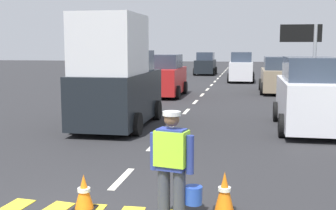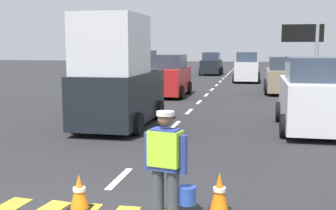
{
  "view_description": "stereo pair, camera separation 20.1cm",
  "coord_description": "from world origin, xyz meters",
  "px_view_note": "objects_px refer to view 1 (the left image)",
  "views": [
    {
      "loc": [
        2.38,
        -5.22,
        2.58
      ],
      "look_at": [
        0.4,
        5.5,
        1.1
      ],
      "focal_mm": 46.34,
      "sensor_mm": 36.0,
      "label": 1
    },
    {
      "loc": [
        2.58,
        -5.18,
        2.58
      ],
      "look_at": [
        0.4,
        5.5,
        1.1
      ],
      "focal_mm": 46.34,
      "sensor_mm": 36.0,
      "label": 2
    }
  ],
  "objects_px": {
    "traffic_cone_far": "(84,193)",
    "car_parked_far": "(279,76)",
    "car_oncoming_third": "(205,64)",
    "car_oncoming_second": "(164,77)",
    "traffic_cone_near": "(224,192)",
    "road_worker": "(173,162)",
    "delivery_truck": "(116,77)",
    "car_outgoing_far": "(241,68)",
    "car_parked_curbside": "(308,96)",
    "lane_direction_sign": "(306,52)"
  },
  "relations": [
    {
      "from": "traffic_cone_far",
      "to": "delivery_truck",
      "type": "height_order",
      "value": "delivery_truck"
    },
    {
      "from": "car_oncoming_second",
      "to": "car_oncoming_third",
      "type": "xyz_separation_m",
      "value": [
        0.43,
        17.52,
        -0.06
      ]
    },
    {
      "from": "delivery_truck",
      "to": "car_oncoming_third",
      "type": "height_order",
      "value": "delivery_truck"
    },
    {
      "from": "car_oncoming_second",
      "to": "traffic_cone_near",
      "type": "bearing_deg",
      "value": -75.68
    },
    {
      "from": "car_parked_far",
      "to": "road_worker",
      "type": "bearing_deg",
      "value": -98.17
    },
    {
      "from": "road_worker",
      "to": "car_outgoing_far",
      "type": "height_order",
      "value": "car_outgoing_far"
    },
    {
      "from": "delivery_truck",
      "to": "car_outgoing_far",
      "type": "relative_size",
      "value": 1.12
    },
    {
      "from": "traffic_cone_far",
      "to": "car_parked_far",
      "type": "xyz_separation_m",
      "value": [
        4.2,
        18.57,
        0.65
      ]
    },
    {
      "from": "road_worker",
      "to": "car_parked_far",
      "type": "bearing_deg",
      "value": 81.83
    },
    {
      "from": "car_parked_curbside",
      "to": "car_oncoming_second",
      "type": "height_order",
      "value": "car_parked_curbside"
    },
    {
      "from": "road_worker",
      "to": "traffic_cone_near",
      "type": "distance_m",
      "value": 1.12
    },
    {
      "from": "car_outgoing_far",
      "to": "road_worker",
      "type": "bearing_deg",
      "value": -91.16
    },
    {
      "from": "delivery_truck",
      "to": "car_parked_curbside",
      "type": "bearing_deg",
      "value": 6.45
    },
    {
      "from": "road_worker",
      "to": "traffic_cone_far",
      "type": "relative_size",
      "value": 2.88
    },
    {
      "from": "road_worker",
      "to": "car_parked_far",
      "type": "distance_m",
      "value": 19.06
    },
    {
      "from": "traffic_cone_near",
      "to": "traffic_cone_far",
      "type": "distance_m",
      "value": 2.22
    },
    {
      "from": "road_worker",
      "to": "traffic_cone_near",
      "type": "bearing_deg",
      "value": 41.09
    },
    {
      "from": "traffic_cone_far",
      "to": "car_oncoming_second",
      "type": "height_order",
      "value": "car_oncoming_second"
    },
    {
      "from": "traffic_cone_far",
      "to": "delivery_truck",
      "type": "bearing_deg",
      "value": 102.96
    },
    {
      "from": "traffic_cone_near",
      "to": "traffic_cone_far",
      "type": "bearing_deg",
      "value": -171.69
    },
    {
      "from": "car_outgoing_far",
      "to": "car_oncoming_third",
      "type": "distance_m",
      "value": 8.17
    },
    {
      "from": "traffic_cone_near",
      "to": "car_oncoming_third",
      "type": "distance_m",
      "value": 33.22
    },
    {
      "from": "car_oncoming_third",
      "to": "car_parked_far",
      "type": "bearing_deg",
      "value": -69.48
    },
    {
      "from": "delivery_truck",
      "to": "car_parked_far",
      "type": "height_order",
      "value": "delivery_truck"
    },
    {
      "from": "road_worker",
      "to": "car_outgoing_far",
      "type": "relative_size",
      "value": 0.41
    },
    {
      "from": "car_outgoing_far",
      "to": "car_parked_curbside",
      "type": "xyz_separation_m",
      "value": [
        2.35,
        -18.25,
        0.05
      ]
    },
    {
      "from": "road_worker",
      "to": "car_outgoing_far",
      "type": "xyz_separation_m",
      "value": [
        0.53,
        26.18,
        0.07
      ]
    },
    {
      "from": "car_parked_curbside",
      "to": "road_worker",
      "type": "bearing_deg",
      "value": -109.92
    },
    {
      "from": "car_parked_far",
      "to": "car_oncoming_third",
      "type": "distance_m",
      "value": 15.78
    },
    {
      "from": "lane_direction_sign",
      "to": "traffic_cone_far",
      "type": "distance_m",
      "value": 8.18
    },
    {
      "from": "road_worker",
      "to": "car_oncoming_third",
      "type": "bearing_deg",
      "value": 94.79
    },
    {
      "from": "lane_direction_sign",
      "to": "car_oncoming_third",
      "type": "bearing_deg",
      "value": 101.59
    },
    {
      "from": "car_oncoming_third",
      "to": "car_parked_curbside",
      "type": "bearing_deg",
      "value": -77.51
    },
    {
      "from": "car_parked_far",
      "to": "car_oncoming_third",
      "type": "height_order",
      "value": "car_oncoming_third"
    },
    {
      "from": "traffic_cone_far",
      "to": "car_outgoing_far",
      "type": "xyz_separation_m",
      "value": [
        2.01,
        25.89,
        0.72
      ]
    },
    {
      "from": "lane_direction_sign",
      "to": "car_parked_curbside",
      "type": "distance_m",
      "value": 1.65
    },
    {
      "from": "traffic_cone_near",
      "to": "lane_direction_sign",
      "type": "bearing_deg",
      "value": 73.24
    },
    {
      "from": "car_oncoming_second",
      "to": "car_oncoming_third",
      "type": "distance_m",
      "value": 17.52
    },
    {
      "from": "traffic_cone_near",
      "to": "car_outgoing_far",
      "type": "bearing_deg",
      "value": 90.4
    },
    {
      "from": "road_worker",
      "to": "delivery_truck",
      "type": "relative_size",
      "value": 0.36
    },
    {
      "from": "delivery_truck",
      "to": "car_outgoing_far",
      "type": "xyz_separation_m",
      "value": [
        3.62,
        18.92,
        -0.61
      ]
    },
    {
      "from": "traffic_cone_far",
      "to": "car_parked_curbside",
      "type": "bearing_deg",
      "value": 60.27
    },
    {
      "from": "traffic_cone_near",
      "to": "delivery_truck",
      "type": "relative_size",
      "value": 0.14
    },
    {
      "from": "car_parked_far",
      "to": "car_oncoming_third",
      "type": "xyz_separation_m",
      "value": [
        -5.53,
        14.78,
        0.01
      ]
    },
    {
      "from": "delivery_truck",
      "to": "car_parked_far",
      "type": "bearing_deg",
      "value": 63.44
    },
    {
      "from": "car_parked_far",
      "to": "car_oncoming_third",
      "type": "bearing_deg",
      "value": 110.52
    },
    {
      "from": "traffic_cone_far",
      "to": "car_parked_far",
      "type": "height_order",
      "value": "car_parked_far"
    },
    {
      "from": "road_worker",
      "to": "car_parked_curbside",
      "type": "bearing_deg",
      "value": 70.08
    },
    {
      "from": "traffic_cone_near",
      "to": "car_parked_far",
      "type": "relative_size",
      "value": 0.15
    },
    {
      "from": "car_parked_curbside",
      "to": "car_parked_far",
      "type": "bearing_deg",
      "value": 90.87
    }
  ]
}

